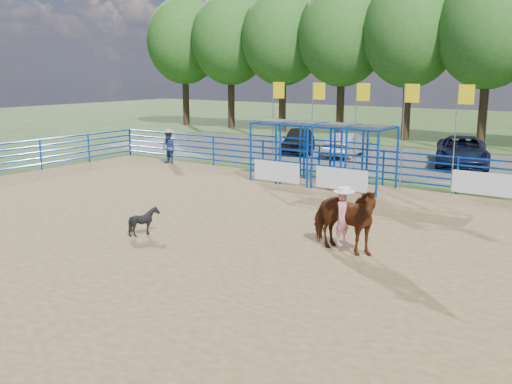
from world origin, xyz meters
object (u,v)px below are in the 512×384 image
Objects in this scene: car_a at (299,140)px; car_b at (347,144)px; horse_and_rider at (343,217)px; car_c at (462,151)px; spectator_cowboy at (169,147)px; calf at (144,221)px.

car_a reaches higher than car_b.
car_a is (-10.56, 15.59, -0.24)m from horse_and_rider.
car_a is 0.81× the size of car_c.
car_a is 9.23m from car_c.
horse_and_rider is 16.02m from car_c.
car_c reaches higher than car_b.
horse_and_rider is at bearing 109.02° from car_b.
spectator_cowboy is 0.40× the size of car_a.
car_c is at bearing 174.54° from car_b.
spectator_cowboy reaches higher than car_c.
horse_and_rider is 0.46× the size of car_c.
car_b is at bearing -19.45° from car_a.
calf is 0.21× the size of car_b.
car_a is at bearing 165.45° from car_c.
calf is 18.17m from car_a.
horse_and_rider is at bearing -30.41° from spectator_cowboy.
horse_and_rider is at bearing -94.60° from calf.
car_c is at bearing 94.78° from horse_and_rider.
car_c reaches higher than calf.
horse_and_rider is 15.98m from spectator_cowboy.
horse_and_rider is 5.74m from calf.
spectator_cowboy is (-13.78, 8.09, -0.10)m from horse_and_rider.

